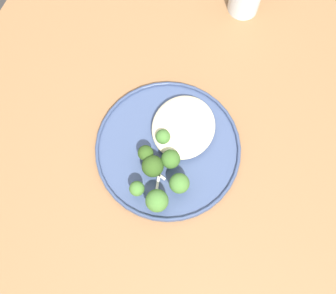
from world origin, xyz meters
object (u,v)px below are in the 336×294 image
at_px(seared_scallop_half_hidden, 184,104).
at_px(seared_scallop_on_noodles, 184,129).
at_px(broccoli_floret_center_pile, 163,137).
at_px(broccoli_floret_split_head, 137,189).
at_px(broccoli_floret_beside_noodles, 153,166).
at_px(broccoli_floret_near_rim, 171,159).
at_px(seared_scallop_right_edge, 172,138).
at_px(seared_scallop_rear_pale, 199,112).
at_px(broccoli_floret_small_sprig, 157,201).
at_px(dinner_plate, 168,149).
at_px(broccoli_floret_rear_charred, 179,183).
at_px(broccoli_floret_front_edge, 146,154).

xyz_separation_m(seared_scallop_half_hidden, seared_scallop_on_noodles, (0.05, 0.02, -0.00)).
xyz_separation_m(broccoli_floret_center_pile, broccoli_floret_split_head, (0.11, -0.00, -0.00)).
height_order(seared_scallop_on_noodles, broccoli_floret_beside_noodles, broccoli_floret_beside_noodles).
bearing_deg(broccoli_floret_near_rim, seared_scallop_right_edge, -159.67).
bearing_deg(seared_scallop_half_hidden, seared_scallop_on_noodles, 22.21).
bearing_deg(seared_scallop_rear_pale, broccoli_floret_near_rim, -5.26).
distance_m(broccoli_floret_small_sprig, broccoli_floret_center_pile, 0.13).
xyz_separation_m(dinner_plate, broccoli_floret_small_sprig, (0.11, 0.03, 0.04)).
bearing_deg(broccoli_floret_center_pile, broccoli_floret_rear_charred, 41.17).
bearing_deg(broccoli_floret_small_sprig, seared_scallop_rear_pale, 179.22).
xyz_separation_m(seared_scallop_half_hidden, broccoli_floret_near_rim, (0.12, 0.02, 0.02)).
bearing_deg(broccoli_floret_near_rim, broccoli_floret_rear_charred, 41.38).
bearing_deg(broccoli_floret_split_head, broccoli_floret_front_edge, -169.33).
height_order(seared_scallop_rear_pale, broccoli_floret_beside_noodles, broccoli_floret_beside_noodles).
bearing_deg(broccoli_floret_small_sprig, dinner_plate, -167.02).
height_order(seared_scallop_right_edge, broccoli_floret_beside_noodles, broccoli_floret_beside_noodles).
xyz_separation_m(seared_scallop_on_noodles, seared_scallop_right_edge, (0.03, -0.02, 0.00)).
bearing_deg(broccoli_floret_split_head, broccoli_floret_beside_noodles, 169.26).
xyz_separation_m(broccoli_floret_front_edge, broccoli_floret_split_head, (0.07, 0.01, 0.00)).
bearing_deg(broccoli_floret_beside_noodles, seared_scallop_on_noodles, 166.99).
relative_size(broccoli_floret_beside_noodles, broccoli_floret_split_head, 1.10).
xyz_separation_m(broccoli_floret_small_sprig, broccoli_floret_split_head, (-0.01, -0.04, -0.00)).
relative_size(seared_scallop_on_noodles, broccoli_floret_front_edge, 0.55).
relative_size(seared_scallop_on_noodles, broccoli_floret_near_rim, 0.49).
bearing_deg(seared_scallop_right_edge, broccoli_floret_split_head, -8.23).
bearing_deg(broccoli_floret_small_sprig, broccoli_floret_split_head, -98.17).
bearing_deg(broccoli_floret_split_head, broccoli_floret_near_rim, 154.91).
bearing_deg(broccoli_floret_split_head, seared_scallop_half_hidden, 176.09).
distance_m(dinner_plate, broccoli_floret_beside_noodles, 0.06).
xyz_separation_m(seared_scallop_right_edge, broccoli_floret_rear_charred, (0.09, 0.05, 0.03)).
height_order(seared_scallop_half_hidden, broccoli_floret_front_edge, broccoli_floret_front_edge).
bearing_deg(broccoli_floret_front_edge, broccoli_floret_small_sprig, 36.97).
height_order(seared_scallop_on_noodles, broccoli_floret_front_edge, broccoli_floret_front_edge).
relative_size(seared_scallop_right_edge, broccoli_floret_split_head, 0.70).
height_order(seared_scallop_rear_pale, seared_scallop_right_edge, seared_scallop_rear_pale).
bearing_deg(dinner_plate, broccoli_floret_beside_noodles, -9.42).
bearing_deg(seared_scallop_on_noodles, broccoli_floret_split_head, -12.25).
xyz_separation_m(dinner_plate, seared_scallop_on_noodles, (-0.05, 0.01, 0.01)).
height_order(broccoli_floret_small_sprig, broccoli_floret_split_head, broccoli_floret_small_sprig).
xyz_separation_m(seared_scallop_on_noodles, broccoli_floret_split_head, (0.15, -0.03, 0.02)).
xyz_separation_m(broccoli_floret_rear_charred, broccoli_floret_center_pile, (-0.07, -0.06, -0.00)).
distance_m(broccoli_floret_beside_noodles, broccoli_floret_center_pile, 0.06).
bearing_deg(dinner_plate, seared_scallop_half_hidden, -177.08).
bearing_deg(broccoli_floret_small_sprig, seared_scallop_right_edge, -168.73).
xyz_separation_m(broccoli_floret_beside_noodles, broccoli_floret_rear_charred, (0.01, 0.06, 0.00)).
relative_size(dinner_plate, broccoli_floret_center_pile, 5.72).
relative_size(dinner_plate, broccoli_floret_near_rim, 5.22).
relative_size(seared_scallop_right_edge, broccoli_floret_small_sprig, 0.62).
height_order(broccoli_floret_front_edge, broccoli_floret_small_sprig, broccoli_floret_small_sprig).
bearing_deg(broccoli_floret_near_rim, seared_scallop_rear_pale, 174.74).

